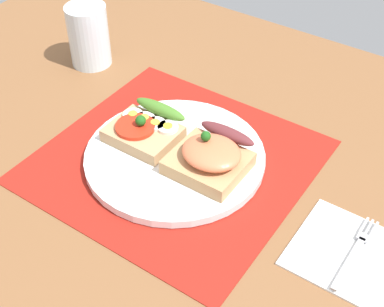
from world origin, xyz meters
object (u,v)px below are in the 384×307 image
at_px(napkin, 350,254).
at_px(fork, 356,250).
at_px(sandwich_egg_tomato, 146,128).
at_px(drinking_glass, 89,36).
at_px(plate, 175,157).
at_px(sandwich_salmon, 211,156).

relative_size(napkin, fork, 1.09).
height_order(napkin, fork, fork).
relative_size(sandwich_egg_tomato, drinking_glass, 0.92).
bearing_deg(sandwich_egg_tomato, plate, -7.08).
relative_size(plate, sandwich_salmon, 2.45).
relative_size(sandwich_salmon, fork, 0.84).
distance_m(napkin, drinking_glass, 0.58).
height_order(sandwich_egg_tomato, fork, sandwich_egg_tomato).
relative_size(sandwich_salmon, drinking_glass, 0.97).
bearing_deg(napkin, sandwich_salmon, 174.05).
distance_m(fork, drinking_glass, 0.58).
bearing_deg(plate, drinking_glass, 154.73).
distance_m(sandwich_egg_tomato, napkin, 0.34).
relative_size(fork, drinking_glass, 1.16).
xyz_separation_m(plate, napkin, (0.28, -0.02, -0.01)).
xyz_separation_m(sandwich_salmon, napkin, (0.22, -0.02, -0.03)).
xyz_separation_m(plate, sandwich_salmon, (0.06, 0.01, 0.03)).
bearing_deg(fork, sandwich_salmon, 175.33).
bearing_deg(plate, napkin, -3.64).
distance_m(plate, drinking_glass, 0.31).
bearing_deg(plate, sandwich_egg_tomato, 172.92).
bearing_deg(drinking_glass, fork, -14.52).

